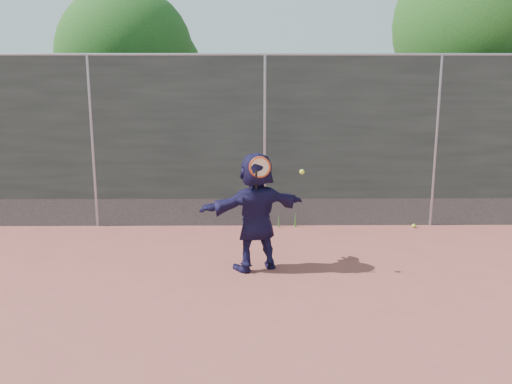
{
  "coord_description": "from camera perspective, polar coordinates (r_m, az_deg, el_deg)",
  "views": [
    {
      "loc": [
        -0.24,
        -6.39,
        2.89
      ],
      "look_at": [
        -0.17,
        1.31,
        1.12
      ],
      "focal_mm": 40.0,
      "sensor_mm": 36.0,
      "label": 1
    }
  ],
  "objects": [
    {
      "name": "weed_clump",
      "position": [
        10.17,
        2.53,
        -2.8
      ],
      "size": [
        0.68,
        0.07,
        0.3
      ],
      "color": "#387226",
      "rests_on": "ground"
    },
    {
      "name": "fence",
      "position": [
        9.98,
        0.88,
        5.41
      ],
      "size": [
        20.0,
        0.06,
        3.03
      ],
      "color": "#38423D",
      "rests_on": "ground"
    },
    {
      "name": "tree_right",
      "position": [
        13.11,
        22.3,
        14.64
      ],
      "size": [
        3.78,
        3.6,
        5.39
      ],
      "color": "#382314",
      "rests_on": "ground"
    },
    {
      "name": "ground",
      "position": [
        7.01,
        1.53,
        -11.39
      ],
      "size": [
        80.0,
        80.0,
        0.0
      ],
      "primitive_type": "plane",
      "color": "#9E4C42",
      "rests_on": "ground"
    },
    {
      "name": "player",
      "position": [
        7.97,
        0.0,
        -1.96
      ],
      "size": [
        1.63,
        1.06,
        1.68
      ],
      "primitive_type": "imported",
      "rotation": [
        0.0,
        0.0,
        3.54
      ],
      "color": "#1B163E",
      "rests_on": "ground"
    },
    {
      "name": "swing_action",
      "position": [
        7.64,
        0.8,
        2.32
      ],
      "size": [
        0.75,
        0.13,
        0.51
      ],
      "color": "#C33F12",
      "rests_on": "ground"
    },
    {
      "name": "tree_left",
      "position": [
        13.2,
        -12.22,
        12.87
      ],
      "size": [
        3.15,
        3.0,
        4.53
      ],
      "color": "#382314",
      "rests_on": "ground"
    },
    {
      "name": "ball_ground",
      "position": [
        10.53,
        15.49,
        -3.27
      ],
      "size": [
        0.07,
        0.07,
        0.07
      ],
      "primitive_type": "sphere",
      "color": "#C6DD31",
      "rests_on": "ground"
    }
  ]
}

